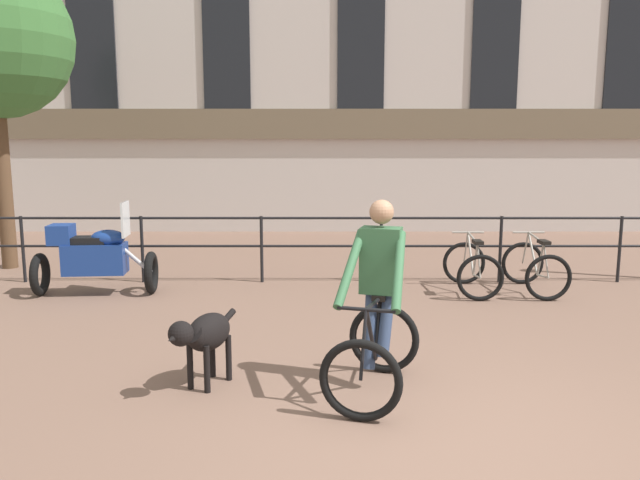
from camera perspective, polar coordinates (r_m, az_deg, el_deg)
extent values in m
plane|color=#7A5B4C|center=(5.05, 11.22, -17.17)|extent=(60.00, 60.00, 0.00)
cylinder|color=black|center=(10.83, -25.77, -0.79)|extent=(0.05, 0.05, 1.05)
cylinder|color=black|center=(10.17, -16.19, -0.84)|extent=(0.05, 0.05, 1.05)
cylinder|color=black|center=(9.82, -5.61, -0.86)|extent=(0.05, 0.05, 1.05)
cylinder|color=black|center=(9.82, 5.34, -0.85)|extent=(0.05, 0.05, 1.05)
cylinder|color=black|center=(10.18, 15.90, -0.81)|extent=(0.05, 0.05, 1.05)
cylinder|color=black|center=(10.85, 25.46, -0.76)|extent=(0.05, 0.05, 1.05)
cylinder|color=black|center=(9.75, 5.38, 2.01)|extent=(15.00, 0.04, 0.04)
cylinder|color=black|center=(9.82, 5.35, -0.55)|extent=(15.00, 0.04, 0.04)
cube|color=beige|center=(15.60, 3.41, 16.82)|extent=(18.00, 0.60, 8.63)
cube|color=brown|center=(15.10, 3.44, 10.55)|extent=(17.10, 0.12, 0.70)
cube|color=black|center=(16.21, -20.48, 17.53)|extent=(1.10, 0.06, 4.83)
cube|color=black|center=(15.46, -8.86, 18.42)|extent=(1.10, 0.06, 4.83)
cube|color=black|center=(15.34, 3.51, 18.58)|extent=(1.10, 0.06, 4.83)
cube|color=black|center=(15.85, 15.54, 17.97)|extent=(1.10, 0.06, 4.83)
cube|color=black|center=(16.94, 26.31, 16.79)|extent=(1.10, 0.06, 4.83)
torus|color=black|center=(5.07, 3.48, -12.70)|extent=(0.67, 0.25, 0.68)
torus|color=black|center=(6.08, 5.61, -8.94)|extent=(0.67, 0.25, 0.68)
cylinder|color=black|center=(5.38, 4.45, -8.69)|extent=(0.17, 0.48, 0.60)
cylinder|color=black|center=(5.70, 5.07, -8.02)|extent=(0.10, 0.23, 0.52)
cylinder|color=black|center=(5.40, 4.68, -5.80)|extent=(0.21, 0.65, 0.10)
cylinder|color=black|center=(5.89, 5.25, -9.82)|extent=(0.15, 0.43, 0.08)
cylinder|color=black|center=(5.90, 5.45, -7.17)|extent=(0.09, 0.26, 0.47)
cylinder|color=black|center=(5.07, 3.74, -9.52)|extent=(0.09, 0.22, 0.54)
cylinder|color=black|center=(5.08, 4.00, -6.36)|extent=(0.47, 0.16, 0.03)
cube|color=black|center=(5.72, 5.28, -5.10)|extent=(0.18, 0.26, 0.05)
cube|color=#33603D|center=(5.65, 5.33, -1.86)|extent=(0.41, 0.31, 0.60)
sphere|color=#A87A5B|center=(5.58, 5.40, 2.58)|extent=(0.22, 0.22, 0.22)
cylinder|color=#33603D|center=(5.37, 2.51, -2.54)|extent=(0.33, 0.70, 0.60)
cylinder|color=#33603D|center=(5.30, 6.95, -2.77)|extent=(0.21, 0.72, 0.60)
cylinder|color=navy|center=(5.72, 4.37, -8.23)|extent=(0.16, 0.32, 0.69)
cylinder|color=navy|center=(5.68, 5.77, -7.74)|extent=(0.21, 0.32, 0.58)
ellipsoid|color=black|center=(5.81, -10.38, -8.28)|extent=(0.49, 0.59, 0.34)
cylinder|color=black|center=(5.65, -11.66, -8.56)|extent=(0.25, 0.25, 0.18)
sphere|color=black|center=(5.49, -12.86, -8.37)|extent=(0.22, 0.22, 0.22)
cone|color=black|center=(5.43, -13.52, -8.80)|extent=(0.17, 0.17, 0.12)
cylinder|color=black|center=(6.03, -8.61, -6.91)|extent=(0.14, 0.19, 0.12)
cylinder|color=black|center=(5.83, -12.04, -11.20)|extent=(0.06, 0.06, 0.43)
cylinder|color=black|center=(5.72, -10.55, -11.56)|extent=(0.06, 0.06, 0.43)
cylinder|color=black|center=(6.08, -10.06, -10.30)|extent=(0.06, 0.06, 0.43)
cylinder|color=black|center=(5.97, -8.60, -10.61)|extent=(0.06, 0.06, 0.43)
torus|color=black|center=(9.43, -15.42, -2.90)|extent=(0.17, 0.63, 0.62)
torus|color=black|center=(9.84, -24.48, -2.91)|extent=(0.17, 0.63, 0.62)
cube|color=navy|center=(9.56, -20.12, -1.62)|extent=(0.90, 0.47, 0.44)
ellipsoid|color=navy|center=(9.46, -19.08, 0.17)|extent=(0.50, 0.36, 0.24)
cube|color=black|center=(9.54, -20.84, -0.04)|extent=(0.58, 0.35, 0.10)
cylinder|color=#B2B2B7|center=(9.43, -16.66, -1.81)|extent=(0.44, 0.10, 0.41)
cube|color=silver|center=(9.37, -17.63, 1.82)|extent=(0.07, 0.44, 0.50)
cube|color=navy|center=(9.63, -22.85, 0.46)|extent=(0.35, 0.39, 0.28)
torus|color=black|center=(9.95, 12.77, -2.06)|extent=(0.66, 0.07, 0.66)
torus|color=black|center=(8.95, 14.20, -3.36)|extent=(0.66, 0.07, 0.66)
cylinder|color=#9E998E|center=(9.51, 13.34, -1.17)|extent=(0.04, 0.47, 0.58)
cylinder|color=#9E998E|center=(9.22, 13.77, -1.72)|extent=(0.03, 0.22, 0.51)
cylinder|color=#9E998E|center=(9.38, 13.53, 0.21)|extent=(0.04, 0.63, 0.10)
cylinder|color=#9E998E|center=(9.15, 13.88, -3.23)|extent=(0.03, 0.42, 0.07)
cylinder|color=#9E998E|center=(9.01, 14.08, -1.82)|extent=(0.03, 0.25, 0.46)
cylinder|color=#9E998E|center=(9.81, 12.94, -0.70)|extent=(0.03, 0.21, 0.52)
cylinder|color=#9E998E|center=(9.68, 13.12, 0.70)|extent=(0.48, 0.03, 0.03)
cube|color=black|center=(9.08, 13.97, -0.18)|extent=(0.12, 0.24, 0.05)
torus|color=black|center=(10.19, 17.78, -2.01)|extent=(0.66, 0.07, 0.66)
torus|color=black|center=(9.23, 19.90, -3.25)|extent=(0.66, 0.07, 0.66)
cylinder|color=#9E998E|center=(9.77, 18.62, -1.14)|extent=(0.04, 0.47, 0.58)
cylinder|color=#9E998E|center=(9.49, 19.26, -1.67)|extent=(0.04, 0.22, 0.51)
cylinder|color=#9E998E|center=(9.64, 18.89, 0.21)|extent=(0.04, 0.63, 0.10)
cylinder|color=#9E998E|center=(9.42, 19.43, -3.13)|extent=(0.03, 0.42, 0.07)
cylinder|color=#9E998E|center=(9.29, 19.72, -1.76)|extent=(0.03, 0.25, 0.46)
cylinder|color=#9E998E|center=(10.06, 18.02, -0.68)|extent=(0.03, 0.21, 0.52)
cylinder|color=#9E998E|center=(9.93, 18.27, 0.68)|extent=(0.48, 0.04, 0.03)
cube|color=black|center=(9.36, 19.54, -0.17)|extent=(0.12, 0.24, 0.05)
cylinder|color=brown|center=(12.08, -27.23, 5.08)|extent=(0.26, 0.26, 3.16)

